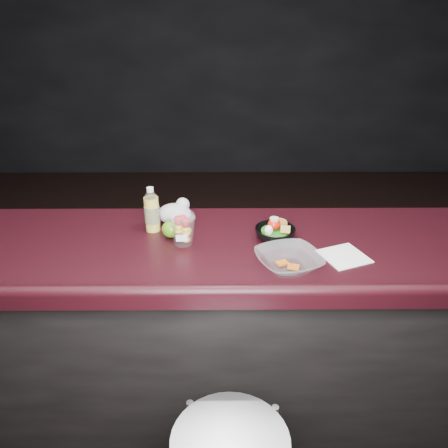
{
  "coord_description": "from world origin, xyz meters",
  "views": [
    {
      "loc": [
        0.02,
        -1.25,
        1.89
      ],
      "look_at": [
        0.04,
        0.33,
        1.1
      ],
      "focal_mm": 35.0,
      "sensor_mm": 36.0,
      "label": 1
    }
  ],
  "objects": [
    {
      "name": "paper_napkin",
      "position": [
        0.5,
        0.2,
        1.02
      ],
      "size": [
        0.21,
        0.21,
        0.0
      ],
      "primitive_type": "cube",
      "rotation": [
        0.0,
        0.0,
        0.38
      ],
      "color": "white",
      "rests_on": "counter"
    },
    {
      "name": "plastic_bag",
      "position": [
        -0.18,
        0.51,
        1.07
      ],
      "size": [
        0.15,
        0.12,
        0.11
      ],
      "color": "silver",
      "rests_on": "counter"
    },
    {
      "name": "room_shell",
      "position": [
        0.0,
        0.0,
        1.83
      ],
      "size": [
        8.0,
        8.0,
        8.0
      ],
      "color": "black",
      "rests_on": "ground"
    },
    {
      "name": "lemonade_bottle",
      "position": [
        -0.27,
        0.43,
        1.1
      ],
      "size": [
        0.07,
        0.07,
        0.2
      ],
      "color": "yellow",
      "rests_on": "counter"
    },
    {
      "name": "snack_bowl",
      "position": [
        0.25,
        0.35,
        1.05
      ],
      "size": [
        0.19,
        0.19,
        0.09
      ],
      "rotation": [
        0.0,
        0.0,
        0.15
      ],
      "color": "black",
      "rests_on": "counter"
    },
    {
      "name": "takeout_bowl",
      "position": [
        0.27,
        0.12,
        1.05
      ],
      "size": [
        0.3,
        0.3,
        0.06
      ],
      "rotation": [
        0.0,
        0.0,
        0.32
      ],
      "color": "silver",
      "rests_on": "counter"
    },
    {
      "name": "fruit_cup",
      "position": [
        -0.13,
        0.31,
        1.1
      ],
      "size": [
        0.11,
        0.11,
        0.15
      ],
      "color": "white",
      "rests_on": "counter"
    },
    {
      "name": "green_apple",
      "position": [
        -0.18,
        0.37,
        1.06
      ],
      "size": [
        0.08,
        0.08,
        0.08
      ],
      "color": "#3E7E0E",
      "rests_on": "counter"
    },
    {
      "name": "counter",
      "position": [
        0.0,
        0.3,
        0.51
      ],
      "size": [
        4.06,
        0.71,
        1.02
      ],
      "color": "black",
      "rests_on": "ground"
    }
  ]
}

